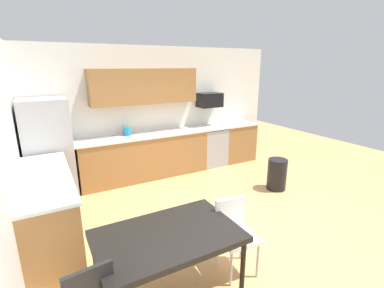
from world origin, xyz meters
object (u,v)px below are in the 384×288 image
object	(u,v)px
oven_range	(211,146)
microwave	(210,100)
dining_table	(168,239)
trash_bin	(277,174)
refrigerator	(49,150)
chair_near_table	(234,230)
kettle	(127,132)

from	to	relation	value
oven_range	microwave	bearing A→B (deg)	90.00
microwave	dining_table	bearing A→B (deg)	-128.04
trash_bin	dining_table	bearing A→B (deg)	-154.86
refrigerator	chair_near_table	size ratio (longest dim) A/B	2.09
oven_range	dining_table	size ratio (longest dim) A/B	0.65
microwave	trash_bin	world-z (taller)	microwave
trash_bin	kettle	distance (m)	3.06
refrigerator	kettle	distance (m)	1.45
dining_table	kettle	bearing A→B (deg)	80.14
refrigerator	kettle	size ratio (longest dim) A/B	8.90
refrigerator	microwave	distance (m)	3.49
refrigerator	kettle	world-z (taller)	refrigerator
oven_range	trash_bin	distance (m)	1.83
dining_table	kettle	xyz separation A→B (m)	(0.56, 3.20, 0.35)
trash_bin	kettle	size ratio (longest dim) A/B	3.00
oven_range	kettle	distance (m)	2.06
chair_near_table	trash_bin	bearing A→B (deg)	33.26
oven_range	dining_table	world-z (taller)	oven_range
oven_range	dining_table	bearing A→B (deg)	-128.91
microwave	oven_range	bearing A→B (deg)	-90.00
dining_table	trash_bin	xyz separation A→B (m)	(2.89, 1.35, -0.37)
chair_near_table	kettle	bearing A→B (deg)	94.92
oven_range	kettle	world-z (taller)	kettle
oven_range	dining_table	xyz separation A→B (m)	(-2.54, -3.15, 0.21)
refrigerator	oven_range	world-z (taller)	refrigerator
oven_range	chair_near_table	xyz separation A→B (m)	(-1.71, -3.14, 0.05)
oven_range	microwave	size ratio (longest dim) A/B	1.69
dining_table	chair_near_table	xyz separation A→B (m)	(0.83, 0.01, -0.16)
oven_range	kettle	xyz separation A→B (m)	(-1.99, 0.05, 0.56)
refrigerator	trash_bin	bearing A→B (deg)	-24.43
refrigerator	trash_bin	size ratio (longest dim) A/B	2.97
oven_range	microwave	distance (m)	1.09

